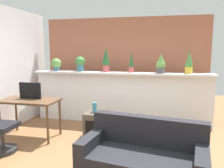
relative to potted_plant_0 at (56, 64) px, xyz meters
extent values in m
plane|color=brown|center=(1.57, -1.97, -1.37)|extent=(12.00, 12.00, 0.00)
cube|color=white|center=(1.57, 0.03, -0.78)|extent=(4.08, 0.16, 1.16)
cube|color=white|center=(1.57, -0.01, -0.18)|extent=(4.08, 0.38, 0.04)
cube|color=#AD664C|center=(1.57, 0.63, -0.12)|extent=(4.08, 0.10, 2.50)
cylinder|color=#386B84|center=(0.00, 0.00, -0.12)|extent=(0.14, 0.14, 0.09)
sphere|color=#669E4C|center=(0.00, 0.00, 0.02)|extent=(0.24, 0.24, 0.24)
cylinder|color=#386B84|center=(0.61, 0.01, -0.09)|extent=(0.17, 0.17, 0.14)
sphere|color=#3D843D|center=(0.61, 0.01, 0.07)|extent=(0.23, 0.23, 0.23)
cylinder|color=#B7474C|center=(1.24, 0.02, -0.09)|extent=(0.14, 0.14, 0.15)
sphere|color=#235B2D|center=(1.24, 0.02, 0.04)|extent=(0.17, 0.17, 0.17)
cone|color=#235B2D|center=(1.24, 0.02, 0.23)|extent=(0.15, 0.15, 0.32)
cylinder|color=#B7474C|center=(1.83, 0.01, -0.10)|extent=(0.12, 0.12, 0.12)
sphere|color=#235B2D|center=(1.83, 0.01, -0.01)|extent=(0.10, 0.10, 0.10)
cone|color=#235B2D|center=(1.83, 0.01, 0.16)|extent=(0.09, 0.09, 0.31)
cylinder|color=#4C4C51|center=(2.47, -0.04, -0.10)|extent=(0.18, 0.18, 0.12)
sphere|color=#669E4C|center=(2.47, -0.04, 0.01)|extent=(0.20, 0.20, 0.20)
cone|color=#669E4C|center=(2.47, -0.04, 0.16)|extent=(0.17, 0.17, 0.20)
cylinder|color=gold|center=(3.06, 0.02, -0.09)|extent=(0.16, 0.16, 0.14)
sphere|color=#4C9347|center=(3.06, 0.02, 0.02)|extent=(0.15, 0.15, 0.15)
cone|color=#4C9347|center=(3.06, 0.02, 0.19)|extent=(0.13, 0.13, 0.26)
cylinder|color=brown|center=(-0.48, -1.46, -1.01)|extent=(0.04, 0.04, 0.71)
cylinder|color=brown|center=(0.52, -1.46, -1.01)|extent=(0.04, 0.04, 0.71)
cylinder|color=brown|center=(-0.48, -0.96, -1.01)|extent=(0.04, 0.04, 0.71)
cylinder|color=brown|center=(0.52, -0.96, -1.01)|extent=(0.04, 0.04, 0.71)
cube|color=brown|center=(0.02, -1.21, -0.64)|extent=(1.10, 0.60, 0.04)
cube|color=black|center=(-0.01, -1.13, -0.46)|extent=(0.45, 0.04, 0.32)
cylinder|color=#262628|center=(-0.06, -1.93, -1.33)|extent=(0.44, 0.44, 0.07)
cylinder|color=#333333|center=(-0.06, -1.93, -1.13)|extent=(0.06, 0.06, 0.34)
cube|color=black|center=(-0.06, -1.93, -0.92)|extent=(0.44, 0.44, 0.08)
cube|color=#4C4238|center=(1.27, -0.96, -1.12)|extent=(0.40, 0.40, 0.50)
cube|color=black|center=(1.27, -1.15, -1.12)|extent=(0.28, 0.04, 0.28)
cylinder|color=teal|center=(1.25, -0.94, -0.77)|extent=(0.09, 0.09, 0.19)
cube|color=black|center=(2.34, -2.02, -0.77)|extent=(1.57, 0.41, 0.40)
cube|color=black|center=(1.60, -2.20, -0.89)|extent=(0.28, 0.78, 0.16)
cube|color=black|center=(2.98, -2.42, -0.89)|extent=(0.28, 0.78, 0.16)
camera|label=1|loc=(2.50, -4.97, 0.32)|focal=35.69mm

